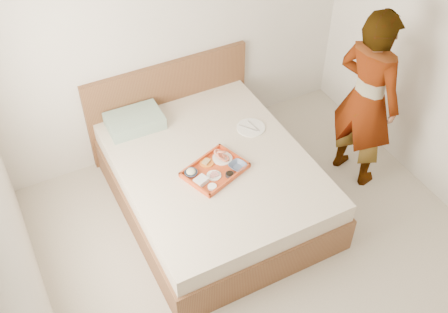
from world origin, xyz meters
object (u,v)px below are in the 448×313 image
tray (215,170)px  person (367,100)px  dinner_plate (251,128)px  bed (214,183)px

tray → person: size_ratio=0.29×
tray → dinner_plate: tray is taller
dinner_plate → person: 1.05m
dinner_plate → person: size_ratio=0.15×
bed → person: (1.38, -0.24, 0.60)m
bed → dinner_plate: bearing=25.1°
bed → dinner_plate: (0.50, 0.23, 0.27)m
dinner_plate → person: (0.88, -0.48, 0.33)m
tray → dinner_plate: size_ratio=1.91×
bed → tray: (-0.05, -0.12, 0.29)m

